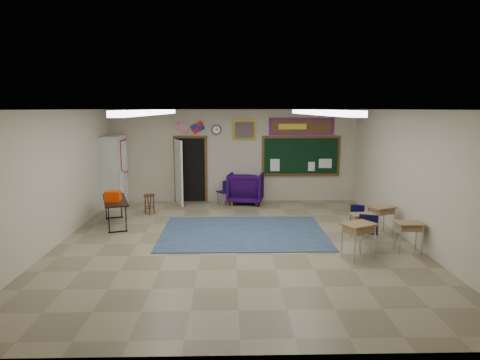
{
  "coord_description": "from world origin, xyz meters",
  "views": [
    {
      "loc": [
        -0.12,
        -9.36,
        3.02
      ],
      "look_at": [
        0.14,
        1.5,
        1.2
      ],
      "focal_mm": 32.0,
      "sensor_mm": 36.0,
      "label": 1
    }
  ],
  "objects_px": {
    "student_desk_front_right": "(381,219)",
    "folding_table": "(115,211)",
    "wingback_armchair": "(246,188)",
    "student_desk_front_left": "(362,226)",
    "wooden_stool": "(150,204)"
  },
  "relations": [
    {
      "from": "student_desk_front_right",
      "to": "wingback_armchair",
      "type": "bearing_deg",
      "value": 108.65
    },
    {
      "from": "student_desk_front_left",
      "to": "wooden_stool",
      "type": "height_order",
      "value": "student_desk_front_left"
    },
    {
      "from": "student_desk_front_right",
      "to": "folding_table",
      "type": "height_order",
      "value": "folding_table"
    },
    {
      "from": "student_desk_front_left",
      "to": "student_desk_front_right",
      "type": "xyz_separation_m",
      "value": [
        0.59,
        0.44,
        0.04
      ]
    },
    {
      "from": "wingback_armchair",
      "to": "student_desk_front_right",
      "type": "height_order",
      "value": "wingback_armchair"
    },
    {
      "from": "student_desk_front_right",
      "to": "wooden_stool",
      "type": "bearing_deg",
      "value": 137.04
    },
    {
      "from": "wingback_armchair",
      "to": "folding_table",
      "type": "height_order",
      "value": "wingback_armchair"
    },
    {
      "from": "student_desk_front_right",
      "to": "folding_table",
      "type": "relative_size",
      "value": 0.41
    },
    {
      "from": "student_desk_front_left",
      "to": "folding_table",
      "type": "height_order",
      "value": "folding_table"
    },
    {
      "from": "student_desk_front_right",
      "to": "folding_table",
      "type": "bearing_deg",
      "value": 148.62
    },
    {
      "from": "wingback_armchair",
      "to": "student_desk_front_right",
      "type": "xyz_separation_m",
      "value": [
        3.14,
        -3.59,
        -0.11
      ]
    },
    {
      "from": "student_desk_front_left",
      "to": "wooden_stool",
      "type": "distance_m",
      "value": 6.02
    },
    {
      "from": "folding_table",
      "to": "wooden_stool",
      "type": "distance_m",
      "value": 1.37
    },
    {
      "from": "wooden_stool",
      "to": "wingback_armchair",
      "type": "bearing_deg",
      "value": 25.52
    },
    {
      "from": "student_desk_front_right",
      "to": "folding_table",
      "type": "xyz_separation_m",
      "value": [
        -6.65,
        1.04,
        -0.02
      ]
    }
  ]
}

